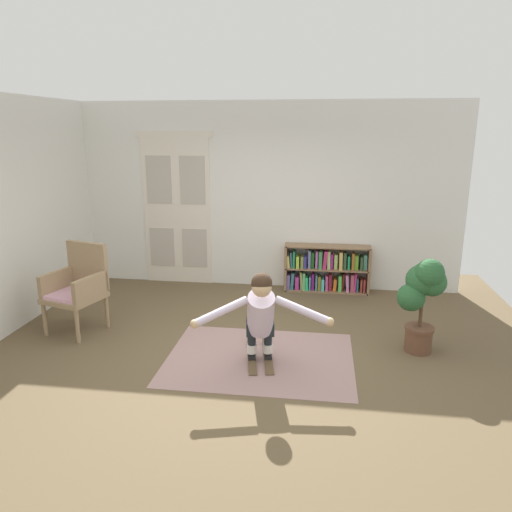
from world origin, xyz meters
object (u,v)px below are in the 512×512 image
(person_skier, at_px, (261,312))
(skis_pair, at_px, (260,355))
(potted_plant, at_px, (423,290))
(wicker_chair, at_px, (78,286))
(bookshelf, at_px, (325,270))

(person_skier, bearing_deg, skis_pair, 100.05)
(potted_plant, bearing_deg, person_skier, -159.18)
(skis_pair, relative_size, person_skier, 0.60)
(skis_pair, height_order, person_skier, person_skier)
(wicker_chair, height_order, potted_plant, potted_plant)
(wicker_chair, relative_size, skis_pair, 1.30)
(wicker_chair, distance_m, person_skier, 2.50)
(potted_plant, height_order, person_skier, person_skier)
(wicker_chair, xyz_separation_m, skis_pair, (2.35, -0.48, -0.56))
(bookshelf, height_order, wicker_chair, wicker_chair)
(potted_plant, bearing_deg, bookshelf, 118.29)
(potted_plant, xyz_separation_m, skis_pair, (-1.79, -0.43, -0.71))
(potted_plant, xyz_separation_m, person_skier, (-1.75, -0.67, -0.10))
(wicker_chair, relative_size, person_skier, 0.79)
(skis_pair, bearing_deg, bookshelf, 73.29)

